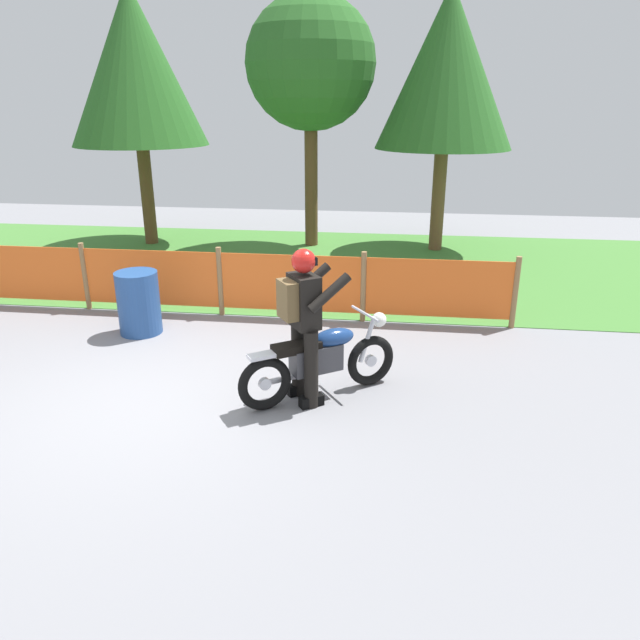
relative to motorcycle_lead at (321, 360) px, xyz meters
name	(u,v)px	position (x,y,z in m)	size (l,w,h in m)	color
ground	(149,403)	(-1.84, -0.39, -0.44)	(24.00, 24.00, 0.02)	gray
grass_verge	(265,263)	(-1.84, 5.50, -0.43)	(24.00, 6.12, 0.01)	#427A33
barrier_fence	(220,281)	(-1.84, 2.45, 0.11)	(8.66, 0.08, 1.05)	olive
tree_leftmost	(135,66)	(-4.77, 6.92, 3.29)	(2.86, 2.86, 5.33)	brown
tree_near_left	(311,64)	(-1.14, 7.20, 3.32)	(2.67, 2.67, 5.11)	brown
tree_near_right	(447,69)	(1.60, 7.13, 3.22)	(2.77, 2.77, 5.21)	brown
motorcycle_lead	(321,360)	(0.00, 0.00, 0.00)	(1.62, 1.16, 0.90)	black
rider_lead	(303,318)	(-0.17, -0.12, 0.52)	(0.79, 0.72, 1.69)	black
spare_drum	(139,303)	(-2.75, 1.58, 0.01)	(0.58, 0.58, 0.88)	navy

